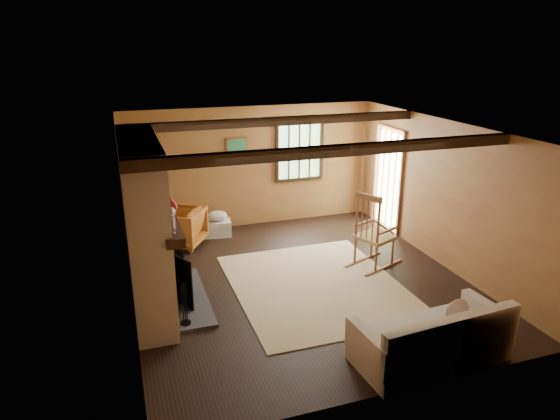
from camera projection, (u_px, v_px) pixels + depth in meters
name	position (u px, v px, depth m)	size (l,w,h in m)	color
ground	(300.00, 282.00, 7.81)	(5.50, 5.50, 0.00)	black
room_envelope	(309.00, 176.00, 7.58)	(5.02, 5.52, 2.44)	olive
fireplace	(148.00, 233.00, 6.79)	(1.02, 2.30, 2.40)	#AB5142
rug	(316.00, 285.00, 7.69)	(2.50, 3.00, 0.01)	#D2B88C
rocking_chair	(373.00, 235.00, 8.21)	(1.05, 0.81, 1.29)	tan
sofa	(433.00, 342.00, 5.80)	(1.89, 0.95, 0.74)	beige
firewood_pile	(154.00, 236.00, 9.30)	(0.68, 0.12, 0.25)	brown
laundry_basket	(218.00, 228.00, 9.63)	(0.50, 0.38, 0.30)	silver
basket_pillow	(217.00, 216.00, 9.55)	(0.38, 0.31, 0.19)	beige
armchair	(181.00, 227.00, 9.10)	(0.76, 0.78, 0.71)	#BF6026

